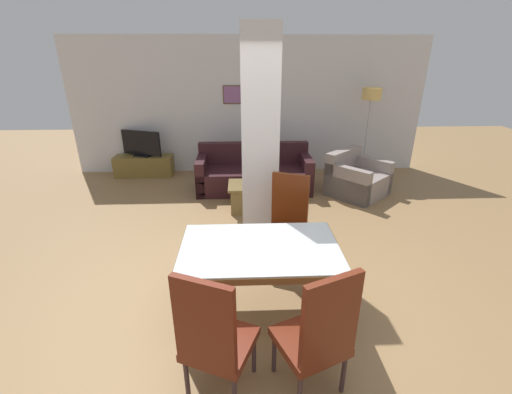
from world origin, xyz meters
TOP-DOWN VIEW (x-y plane):
  - ground_plane at (0.00, 0.00)m, footprint 18.00×18.00m
  - back_wall at (-0.00, 4.50)m, footprint 7.20×0.09m
  - divider_pillar at (0.08, 1.46)m, footprint 0.45×0.34m
  - dining_table at (0.00, 0.00)m, footprint 1.46×0.93m
  - dining_chair_near_right at (0.37, -0.87)m, footprint 0.60×0.60m
  - dining_chair_near_left at (-0.37, -0.86)m, footprint 0.60×0.60m
  - dining_chair_far_right at (0.37, 0.88)m, footprint 0.60×0.60m
  - sofa at (0.07, 3.36)m, footprint 2.07×0.88m
  - armchair at (1.90, 3.02)m, footprint 1.26×1.25m
  - coffee_table at (0.01, 2.43)m, footprint 0.77×0.55m
  - bottle at (-0.07, 2.48)m, footprint 0.06×0.06m
  - tv_stand at (-2.18, 4.22)m, footprint 1.17×0.40m
  - tv_screen at (-2.18, 4.22)m, footprint 0.83×0.35m
  - floor_lamp at (2.35, 4.00)m, footprint 0.37×0.37m

SIDE VIEW (x-z plane):
  - ground_plane at x=0.00m, z-range 0.00..0.00m
  - tv_stand at x=-2.18m, z-range 0.00..0.42m
  - coffee_table at x=0.01m, z-range 0.01..0.44m
  - armchair at x=1.90m, z-range -0.11..0.66m
  - sofa at x=0.07m, z-range -0.13..0.69m
  - bottle at x=-0.07m, z-range 0.41..0.67m
  - dining_chair_near_right at x=0.37m, z-range 0.01..1.12m
  - dining_chair_near_left at x=-0.37m, z-range 0.01..1.12m
  - dining_chair_far_right at x=0.37m, z-range 0.01..1.12m
  - dining_table at x=0.00m, z-range 0.22..0.97m
  - tv_screen at x=-2.18m, z-range 0.41..0.93m
  - divider_pillar at x=0.08m, z-range 0.00..2.70m
  - back_wall at x=0.00m, z-range 0.00..2.70m
  - floor_lamp at x=2.35m, z-range 0.62..2.38m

